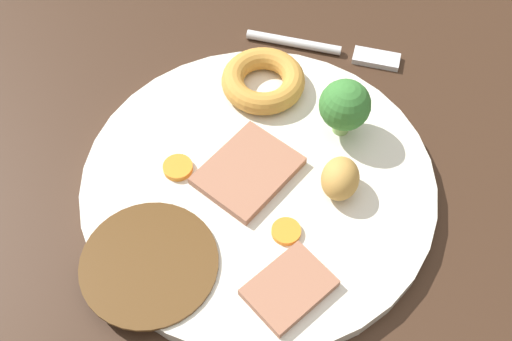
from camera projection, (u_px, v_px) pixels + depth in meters
dining_table at (265, 178)px, 53.28cm from camera, size 120.00×84.00×3.60cm
dinner_plate at (256, 182)px, 50.04cm from camera, size 29.19×29.19×1.40cm
gravy_pool at (149, 263)px, 44.96cm from camera, size 10.46×10.46×0.30cm
meat_slice_main at (248, 171)px, 49.34cm from camera, size 9.65×8.83×0.80cm
meat_slice_under at (289, 288)px, 43.59cm from camera, size 7.46×7.00×0.80cm
yorkshire_pudding at (263, 81)px, 54.11cm from camera, size 7.56×7.56×2.03cm
roast_potato_left at (340, 179)px, 47.51cm from camera, size 3.80×3.14×3.15cm
carrot_coin_front at (178, 168)px, 49.69cm from camera, size 2.47×2.47×0.53cm
carrot_coin_back at (286, 231)px, 46.38cm from camera, size 2.31×2.31×0.46cm
broccoli_floret at (345, 106)px, 49.60cm from camera, size 4.33×4.33×5.47cm
fork at (327, 49)px, 59.18cm from camera, size 2.06×15.27×0.90cm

